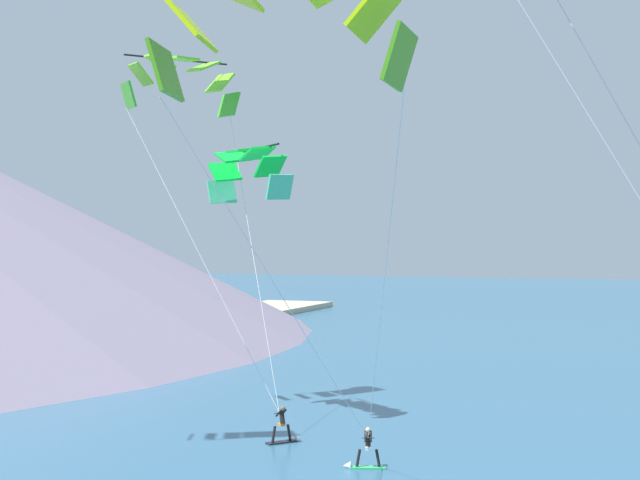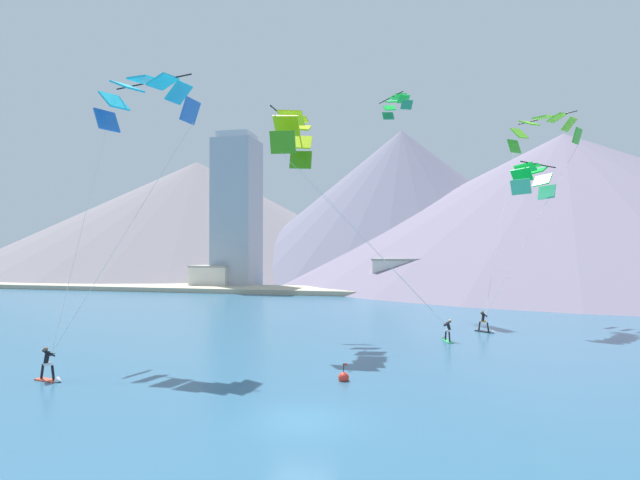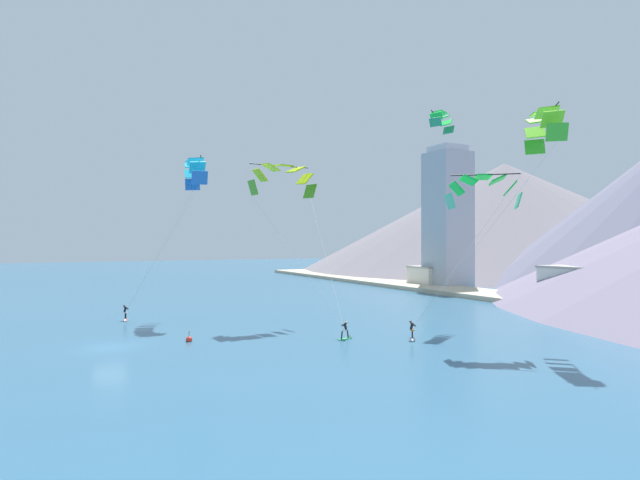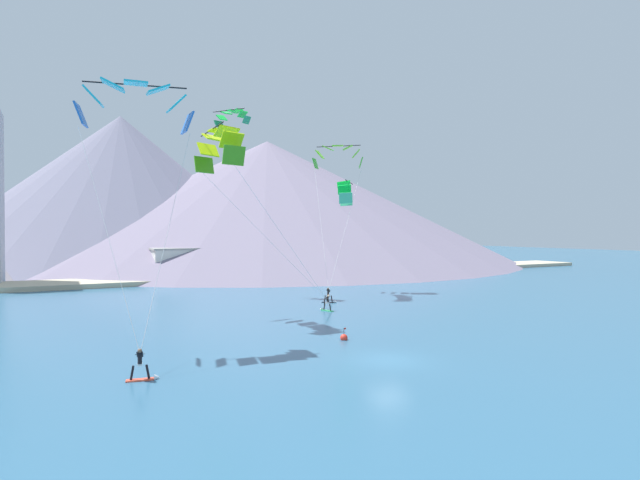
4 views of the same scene
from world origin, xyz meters
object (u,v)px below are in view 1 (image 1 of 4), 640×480
Objects in this scene: kitesurfer_mid_center at (286,431)px; parafoil_kite_distant_low_drift at (247,168)px; kitesurfer_near_lead at (363,456)px; parafoil_kite_mid_center at (182,79)px; parafoil_kite_near_lead at (280,18)px.

kitesurfer_mid_center is 13.89m from parafoil_kite_distant_low_drift.
kitesurfer_mid_center is at bearing -136.95° from parafoil_kite_distant_low_drift.
parafoil_kite_mid_center is at bearing 55.91° from kitesurfer_near_lead.
parafoil_kite_near_lead is 2.63× the size of parafoil_kite_distant_low_drift.
kitesurfer_mid_center is at bearing 56.67° from kitesurfer_near_lead.
parafoil_kite_mid_center is at bearing 36.06° from parafoil_kite_near_lead.
kitesurfer_near_lead is at bearing -130.27° from parafoil_kite_distant_low_drift.
parafoil_kite_near_lead reaches higher than parafoil_kite_distant_low_drift.
kitesurfer_mid_center is 20.92m from parafoil_kite_mid_center.
parafoil_kite_near_lead is at bearing -151.81° from parafoil_kite_distant_low_drift.
kitesurfer_mid_center is 0.11× the size of parafoil_kite_near_lead.
parafoil_kite_mid_center is at bearing 55.51° from kitesurfer_mid_center.
parafoil_kite_distant_low_drift is at bearing 43.05° from kitesurfer_mid_center.
parafoil_kite_near_lead is 25.69m from parafoil_kite_mid_center.
parafoil_kite_near_lead reaches higher than kitesurfer_mid_center.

